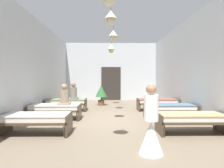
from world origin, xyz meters
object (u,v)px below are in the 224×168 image
at_px(bed_left_row_1, 56,108).
at_px(bed_left_row_2, 67,102).
at_px(nurse_near_aisle, 151,129).
at_px(potted_plant, 101,92).
at_px(bed_right_row_1, 169,108).
at_px(bed_right_row_0, 191,118).
at_px(patient_seated_secondary, 74,93).
at_px(bed_right_row_2, 157,102).
at_px(patient_seated_primary, 64,97).
at_px(bed_left_row_0, 36,119).

height_order(bed_left_row_1, bed_left_row_2, same).
bearing_deg(bed_left_row_1, bed_left_row_2, 90.00).
height_order(nurse_near_aisle, potted_plant, nurse_near_aisle).
bearing_deg(bed_left_row_2, bed_right_row_1, -23.24).
height_order(bed_right_row_0, patient_seated_secondary, patient_seated_secondary).
bearing_deg(patient_seated_secondary, bed_right_row_2, 1.05).
bearing_deg(nurse_near_aisle, bed_right_row_2, -164.34).
bearing_deg(bed_left_row_2, bed_right_row_2, 0.00).
xyz_separation_m(bed_left_row_2, patient_seated_primary, (0.35, -1.93, 0.43)).
xyz_separation_m(bed_right_row_0, bed_right_row_2, (0.00, 3.80, 0.00)).
height_order(bed_left_row_2, patient_seated_primary, patient_seated_primary).
xyz_separation_m(bed_left_row_1, bed_right_row_2, (4.42, 1.90, 0.00)).
xyz_separation_m(bed_left_row_2, potted_plant, (1.61, 1.80, 0.32)).
bearing_deg(bed_left_row_1, potted_plant, 66.49).
distance_m(bed_left_row_1, patient_seated_primary, 0.56).
relative_size(bed_right_row_0, bed_left_row_1, 1.00).
xyz_separation_m(bed_left_row_1, bed_left_row_2, (0.00, 1.90, 0.00)).
height_order(patient_seated_primary, potted_plant, patient_seated_primary).
height_order(bed_right_row_0, bed_left_row_2, same).
relative_size(bed_right_row_2, patient_seated_primary, 2.38).
relative_size(bed_left_row_2, nurse_near_aisle, 1.28).
bearing_deg(bed_left_row_0, potted_plant, 73.96).
xyz_separation_m(bed_right_row_2, nurse_near_aisle, (-1.48, -5.24, 0.09)).
distance_m(bed_left_row_0, bed_right_row_2, 5.83).
distance_m(bed_right_row_0, bed_left_row_1, 4.81).
distance_m(nurse_near_aisle, patient_seated_secondary, 5.79).
relative_size(bed_left_row_0, bed_right_row_2, 1.00).
distance_m(bed_right_row_2, patient_seated_primary, 4.53).
xyz_separation_m(bed_left_row_1, potted_plant, (1.61, 3.70, 0.32)).
xyz_separation_m(bed_left_row_0, potted_plant, (1.61, 5.60, 0.32)).
distance_m(bed_left_row_1, bed_right_row_1, 4.42).
bearing_deg(bed_right_row_0, nurse_near_aisle, -135.81).
height_order(bed_left_row_0, potted_plant, potted_plant).
xyz_separation_m(bed_left_row_0, bed_right_row_2, (4.42, 3.80, 0.00)).
distance_m(bed_right_row_0, bed_left_row_2, 5.83).
height_order(bed_left_row_2, nurse_near_aisle, nurse_near_aisle).
bearing_deg(patient_seated_primary, nurse_near_aisle, -51.82).
relative_size(bed_left_row_1, bed_left_row_2, 1.00).
bearing_deg(bed_right_row_0, bed_right_row_2, 90.00).
xyz_separation_m(bed_left_row_0, bed_right_row_0, (4.42, 0.00, 0.00)).
xyz_separation_m(bed_left_row_0, bed_left_row_2, (0.00, 3.80, 0.00)).
height_order(bed_left_row_1, patient_seated_secondary, patient_seated_secondary).
bearing_deg(bed_right_row_0, patient_seated_primary, 155.38).
distance_m(bed_left_row_2, patient_seated_secondary, 0.56).
bearing_deg(bed_right_row_1, patient_seated_primary, -179.53).
bearing_deg(bed_right_row_1, bed_left_row_2, 156.76).
bearing_deg(bed_right_row_2, bed_left_row_2, 180.00).
distance_m(bed_left_row_0, patient_seated_secondary, 3.77).
height_order(bed_right_row_1, patient_seated_primary, patient_seated_primary).
xyz_separation_m(bed_left_row_1, nurse_near_aisle, (2.95, -3.34, 0.09)).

